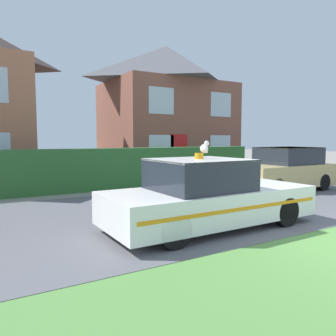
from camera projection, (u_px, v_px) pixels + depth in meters
The scene contains 6 objects.
road_strip at pixel (211, 205), 9.26m from camera, with size 28.00×6.34×0.01m, color #5B5B60.
garden_hedge at pixel (108, 169), 12.15m from camera, with size 12.99×0.66×1.52m, color #2D662D.
police_car at pixel (207, 196), 6.87m from camera, with size 4.55×1.88×1.57m.
cat at pixel (205, 148), 6.68m from camera, with size 0.16×0.29×0.26m.
neighbour_car_far at pixel (284, 170), 11.89m from camera, with size 3.88×1.83×1.55m.
house_right at pixel (167, 108), 19.25m from camera, with size 7.13×5.65×7.23m.
Camera 1 is at (-5.69, -3.28, 1.87)m, focal length 35.00 mm.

